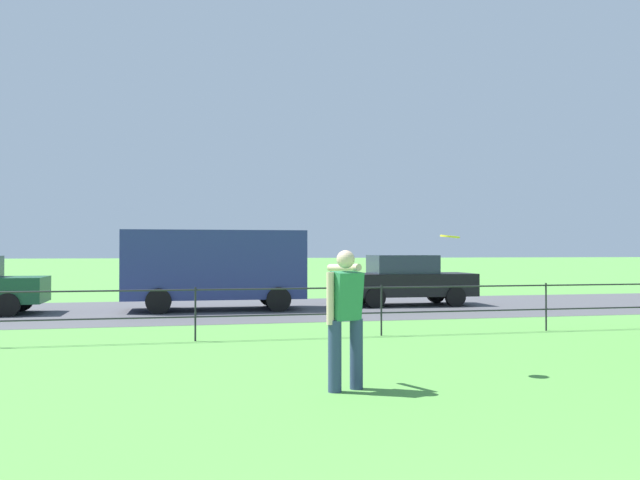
% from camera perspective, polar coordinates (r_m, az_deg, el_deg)
% --- Properties ---
extents(street_strip, '(80.00, 7.54, 0.01)m').
position_cam_1_polar(street_strip, '(19.16, -5.91, -5.92)').
color(street_strip, '#4C4C51').
rests_on(street_strip, ground).
extents(park_fence, '(32.52, 0.04, 1.00)m').
position_cam_1_polar(park_fence, '(12.79, -2.48, -5.44)').
color(park_fence, '#232328').
rests_on(park_fence, ground).
extents(person_thrower, '(0.48, 0.86, 1.68)m').
position_cam_1_polar(person_thrower, '(8.05, 2.14, -6.38)').
color(person_thrower, navy).
rests_on(person_thrower, ground).
extents(frisbee, '(0.38, 0.38, 0.05)m').
position_cam_1_polar(frisbee, '(9.29, 11.06, 0.30)').
color(frisbee, yellow).
extents(panel_van_right, '(5.05, 2.20, 2.24)m').
position_cam_1_polar(panel_van_right, '(19.08, -8.97, -2.13)').
color(panel_van_right, navy).
rests_on(panel_van_right, ground).
extents(car_black_center, '(4.05, 1.91, 1.54)m').
position_cam_1_polar(car_black_center, '(20.62, 7.36, -3.41)').
color(car_black_center, black).
rests_on(car_black_center, ground).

